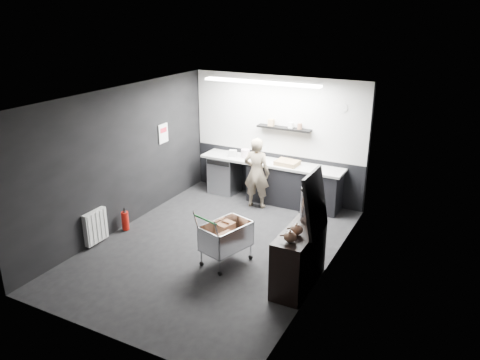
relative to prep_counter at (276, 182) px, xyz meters
The scene contains 22 objects.
floor 2.47m from the prep_counter, 93.20° to the right, with size 5.50×5.50×0.00m, color black.
ceiling 3.30m from the prep_counter, 93.20° to the right, with size 5.50×5.50×0.00m, color silver.
wall_back 0.96m from the prep_counter, 112.30° to the left, with size 5.50×5.50×0.00m, color black.
wall_front 5.25m from the prep_counter, 91.50° to the right, with size 5.50×5.50×0.00m, color black.
wall_left 3.35m from the prep_counter, 131.43° to the right, with size 5.50×5.50×0.00m, color black.
wall_right 3.18m from the prep_counter, 52.38° to the right, with size 5.50×5.50×0.00m, color black.
kitchen_wall_panel 1.43m from the prep_counter, 113.58° to the left, with size 3.95×0.02×1.70m, color beige.
dado_panel 0.34m from the prep_counter, 113.58° to the left, with size 3.95×0.02×1.00m, color black.
floating_shelf 1.18m from the prep_counter, 72.13° to the left, with size 1.20×0.22×0.04m, color black.
wall_clock 2.13m from the prep_counter, 13.36° to the left, with size 0.20×0.20×0.03m, color silver.
poster 2.63m from the prep_counter, 152.11° to the right, with size 0.02×0.30×0.40m, color white.
poster_red_band 2.66m from the prep_counter, 152.05° to the right, with size 0.01×0.22×0.10m, color red.
radiator 3.92m from the prep_counter, 122.01° to the right, with size 0.10×0.50×0.60m, color silver.
ceiling_strip 2.29m from the prep_counter, 103.37° to the right, with size 2.40×0.20×0.04m, color white.
prep_counter is the anchor object (origin of this frame).
person 0.60m from the prep_counter, 119.89° to the right, with size 0.56×0.37×1.53m, color #C1B599.
shopping_cart 2.83m from the prep_counter, 83.68° to the right, with size 0.75×1.02×0.96m.
sideboard 3.28m from the prep_counter, 60.28° to the right, with size 0.53×1.23×1.84m.
fire_extinguisher 3.31m from the prep_counter, 126.91° to the right, with size 0.13×0.13×0.44m.
cardboard_box 0.56m from the prep_counter, 10.73° to the right, with size 0.47×0.36×0.09m, color #A28156.
pink_tub 0.92m from the prep_counter, behind, with size 0.19×0.19×0.19m, color silver.
white_container 1.16m from the prep_counter, behind, with size 0.16×0.13×0.14m, color silver.
Camera 1 is at (3.82, -6.40, 4.03)m, focal length 35.00 mm.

